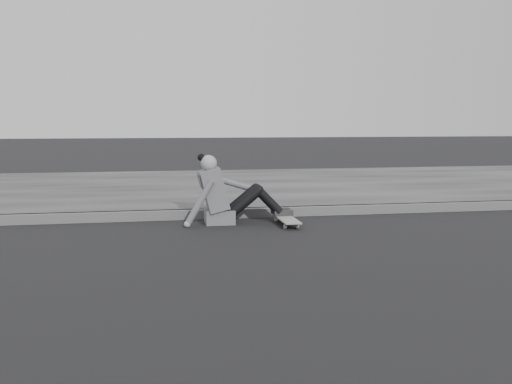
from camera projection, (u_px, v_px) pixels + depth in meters
ground at (332, 263)px, 5.16m from camera, size 80.00×80.00×0.00m
curb at (273, 212)px, 7.67m from camera, size 24.00×0.16×0.12m
sidewalk at (239, 187)px, 10.62m from camera, size 24.00×6.00×0.12m
skateboard at (286, 219)px, 7.04m from camera, size 0.20×0.78×0.09m
seated_woman at (225, 195)px, 7.11m from camera, size 1.38×0.46×0.88m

